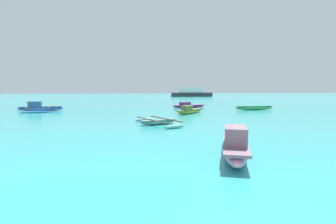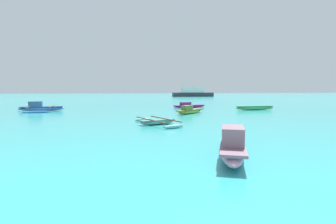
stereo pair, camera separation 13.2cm
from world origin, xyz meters
TOP-DOWN VIEW (x-y plane):
  - moored_boat_0 at (3.63, 20.03)m, footprint 3.02×3.03m
  - moored_boat_1 at (0.21, 13.67)m, footprint 2.70×4.12m
  - moored_boat_2 at (-9.85, 24.63)m, footprint 4.19×4.77m
  - moored_boat_3 at (5.10, 26.83)m, footprint 4.07×2.05m
  - moored_boat_4 at (10.96, 22.81)m, footprint 4.18×0.76m
  - moored_boat_5 at (1.78, 5.97)m, footprint 2.14×4.06m
  - distant_ferry at (15.46, 67.55)m, footprint 10.95×2.41m

SIDE VIEW (x-z plane):
  - moored_boat_1 at x=0.21m, z-range -0.01..0.33m
  - moored_boat_3 at x=5.10m, z-range -0.09..0.55m
  - moored_boat_4 at x=10.96m, z-range 0.02..0.44m
  - moored_boat_0 at x=3.63m, z-range -0.11..0.61m
  - moored_boat_2 at x=-9.85m, z-range -0.16..0.78m
  - moored_boat_5 at x=1.78m, z-range -0.15..0.85m
  - distant_ferry at x=15.46m, z-range -0.22..2.18m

